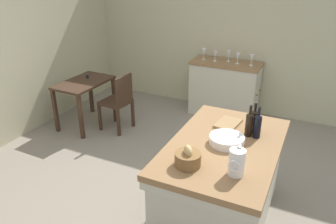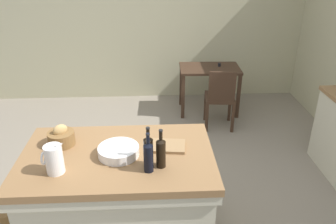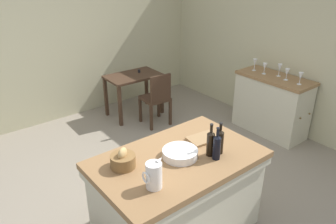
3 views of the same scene
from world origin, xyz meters
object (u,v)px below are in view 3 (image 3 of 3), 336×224
Objects in this scene: pitcher at (154,175)px; wine_bottle_dark at (220,141)px; bread_basket at (123,160)px; side_cabinet at (271,105)px; island_table at (177,192)px; wine_glass_far_right at (255,63)px; wine_glass_left at (287,72)px; writing_desk at (133,81)px; wine_bottle_amber at (211,143)px; wine_glass_right at (265,67)px; wash_bowl at (180,153)px; wine_bottle_green at (217,146)px; wooden_chair at (157,98)px; wine_glass_far_left at (301,76)px; wine_glass_middle at (280,68)px; cutting_board at (203,138)px.

wine_bottle_dark is at bearing 2.45° from pitcher.
side_cabinet is at bearing 10.35° from bread_basket.
island_table is 0.66m from wine_bottle_dark.
wine_glass_far_right is (2.94, 0.92, 0.10)m from bread_basket.
writing_desk is at bearing 122.58° from wine_glass_left.
wine_bottle_amber is at bearing -108.70° from writing_desk.
pitcher is at bearing -158.84° from wine_glass_right.
pitcher reaches higher than side_cabinet.
wine_glass_far_right is (2.46, 1.11, 0.13)m from wash_bowl.
wine_bottle_amber is 2.44m from wine_glass_right.
wine_bottle_green reaches higher than side_cabinet.
wine_bottle_green reaches higher than wine_glass_far_right.
bread_basket reaches higher than wooden_chair.
wine_glass_right reaches higher than bread_basket.
wine_glass_far_left is at bearing -92.40° from wine_glass_left.
side_cabinet is at bearing 17.71° from pitcher.
wine_glass_middle is at bearing -53.85° from writing_desk.
wine_glass_far_right is (-0.00, 0.57, 0.01)m from wine_glass_left.
wine_glass_far_right reaches higher than island_table.
pitcher is at bearing -83.70° from bread_basket.
side_cabinet is 2.46m from wine_bottle_amber.
bread_basket is 1.17× the size of wine_glass_middle.
wine_bottle_amber reaches higher than wine_bottle_green.
island_table is 2.83m from writing_desk.
wine_bottle_dark reaches higher than wine_glass_far_right.
pitcher is 0.84× the size of wine_bottle_dark.
wash_bowl is (-1.16, -2.58, 0.31)m from writing_desk.
wine_bottle_green reaches higher than wash_bowl.
wine_glass_far_right is at bearing -48.52° from writing_desk.
wooden_chair is at bearing 66.29° from cutting_board.
island_table is 2.55m from wine_glass_far_left.
wash_bowl is at bearing -155.66° from wine_glass_far_right.
wine_bottle_dark reaches higher than bread_basket.
wine_glass_right reaches higher than side_cabinet.
cutting_board is at bearing 58.58° from wine_bottle_amber.
pitcher is 1.53× the size of wine_glass_far_left.
cutting_board is (0.38, 0.10, -0.03)m from wash_bowl.
wooden_chair is 2.49m from wine_bottle_green.
wine_bottle_green is 2.35m from wine_glass_left.
writing_desk is at bearing 55.50° from bread_basket.
wine_glass_right is (2.44, 0.91, 0.12)m from wash_bowl.
wine_glass_left reaches higher than island_table.
island_table is at bearing -172.70° from wine_glass_far_left.
wine_glass_left is at bearing -94.41° from side_cabinet.
wine_bottle_green is 2.48m from wine_glass_right.
side_cabinet is (2.49, 0.72, -0.01)m from island_table.
side_cabinet is at bearing -78.80° from wine_glass_right.
wine_glass_middle is (2.14, 0.62, 0.16)m from cutting_board.
wine_glass_middle reaches higher than wooden_chair.
wine_glass_right is at bearing 20.18° from island_table.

